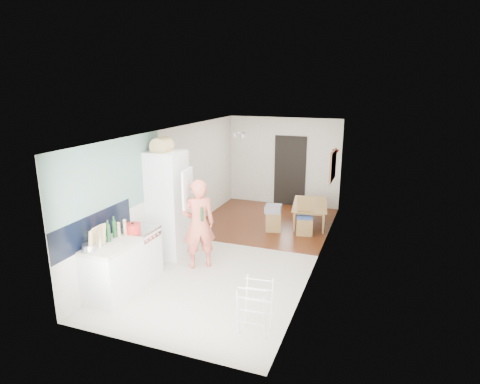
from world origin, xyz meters
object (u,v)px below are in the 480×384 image
Objects in this scene: person at (198,216)px; drying_rack at (255,308)px; dining_chair at (305,217)px; stool at (274,221)px; dining_table at (311,215)px.

person reaches higher than drying_rack.
dining_chair is 0.76m from stool.
person is 2.89m from dining_chair.
dining_chair is (-0.01, -0.77, 0.21)m from dining_table.
person is at bearing 129.17° from drying_rack.
stool is (0.82, 2.35, -0.78)m from person.
stool is at bearing 128.20° from dining_table.
person is 1.62× the size of dining_table.
dining_table is at bearing 46.85° from stool.
person reaches higher than dining_table.
drying_rack is (1.67, -1.66, -0.63)m from person.
person is at bearing -136.08° from dining_chair.
dining_table is 0.80m from dining_chair.
dining_table is at bearing 85.41° from drying_rack.
stool reaches higher than dining_table.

